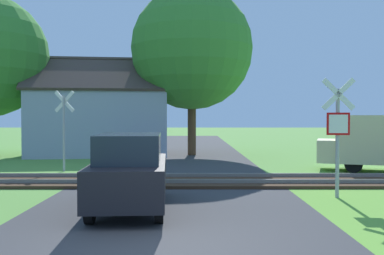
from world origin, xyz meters
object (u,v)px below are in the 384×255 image
at_px(stop_sign_near, 337,130).
at_px(tree_center, 191,49).
at_px(house, 100,120).
at_px(parked_car, 130,172).
at_px(crossing_sign_far, 63,125).

height_order(stop_sign_near, tree_center, tree_center).
height_order(stop_sign_near, house, house).
relative_size(house, parked_car, 2.06).
bearing_deg(parked_car, crossing_sign_far, 114.13).
relative_size(crossing_sign_far, house, 0.38).
distance_m(crossing_sign_far, parked_car, 8.03).
relative_size(crossing_sign_far, parked_car, 0.79).
xyz_separation_m(house, tree_center, (5.31, -0.46, 4.03)).
relative_size(crossing_sign_far, tree_center, 0.34).
xyz_separation_m(stop_sign_near, tree_center, (-3.91, 12.93, 4.19)).
height_order(crossing_sign_far, parked_car, crossing_sign_far).
distance_m(stop_sign_near, crossing_sign_far, 10.63).
relative_size(stop_sign_near, tree_center, 0.34).
distance_m(house, parked_car, 15.37).
bearing_deg(stop_sign_near, parked_car, 21.45).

